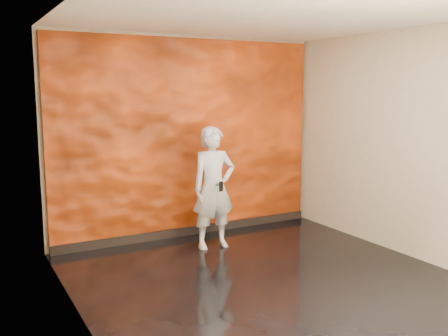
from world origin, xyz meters
TOP-DOWN VIEW (x-y plane):
  - room at (0.00, 0.00)m, footprint 4.02×4.02m
  - feature_wall at (0.00, 1.96)m, footprint 3.90×0.06m
  - baseboard at (0.00, 1.92)m, footprint 3.90×0.04m
  - man at (0.02, 1.26)m, footprint 0.61×0.42m
  - phone at (-0.01, 0.99)m, footprint 0.07×0.04m

SIDE VIEW (x-z plane):
  - baseboard at x=0.00m, z-range 0.00..0.12m
  - man at x=0.02m, z-range 0.00..1.59m
  - phone at x=-0.01m, z-range 0.80..0.93m
  - feature_wall at x=0.00m, z-range 0.00..2.75m
  - room at x=0.00m, z-range -0.01..2.81m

